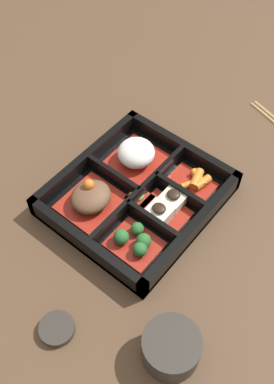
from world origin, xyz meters
name	(u,v)px	position (x,y,z in m)	size (l,w,h in m)	color
ground_plane	(137,201)	(0.00, 0.00, 0.00)	(3.00, 3.00, 0.00)	#4C3523
bento_base	(137,199)	(0.00, 0.00, 0.01)	(0.27, 0.24, 0.01)	black
bento_rim	(139,194)	(0.00, 0.00, 0.02)	(0.27, 0.24, 0.04)	black
bowl_stew	(91,198)	(-0.06, 0.05, 0.03)	(0.10, 0.09, 0.05)	maroon
bowl_rice	(136,155)	(0.06, 0.05, 0.03)	(0.10, 0.09, 0.05)	maroon
bowl_greens	(136,241)	(-0.07, -0.06, 0.02)	(0.07, 0.08, 0.03)	maroon
bowl_tofu	(165,208)	(0.01, -0.06, 0.02)	(0.07, 0.08, 0.04)	maroon
bowl_carrots	(195,182)	(0.08, -0.06, 0.02)	(0.05, 0.08, 0.02)	maroon
bowl_pickles	(139,197)	(0.00, 0.00, 0.01)	(0.04, 0.04, 0.01)	maroon
tea_cup	(171,348)	(-0.17, -0.20, 0.03)	(0.08, 0.08, 0.05)	#2D2823
sauce_dish	(57,329)	(-0.25, -0.05, 0.01)	(0.05, 0.05, 0.01)	#2D2823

